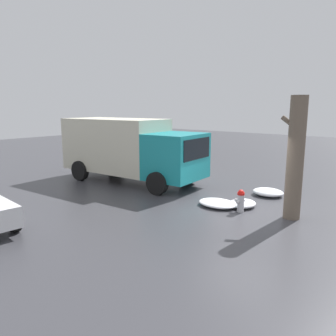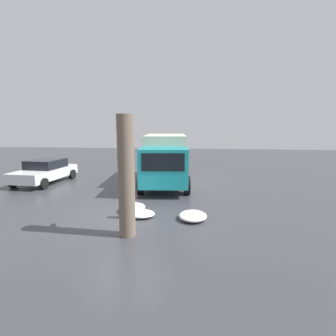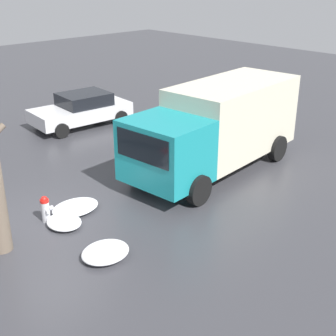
{
  "view_description": "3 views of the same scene",
  "coord_description": "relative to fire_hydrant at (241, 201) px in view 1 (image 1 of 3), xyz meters",
  "views": [
    {
      "loc": [
        -4.76,
        9.27,
        3.36
      ],
      "look_at": [
        3.63,
        -0.67,
        0.91
      ],
      "focal_mm": 35.0,
      "sensor_mm": 36.0,
      "label": 1
    },
    {
      "loc": [
        -8.95,
        -2.54,
        3.34
      ],
      "look_at": [
        3.6,
        -1.18,
        1.31
      ],
      "focal_mm": 28.0,
      "sensor_mm": 36.0,
      "label": 2
    },
    {
      "loc": [
        -5.17,
        -10.19,
        6.25
      ],
      "look_at": [
        3.6,
        -0.94,
        0.78
      ],
      "focal_mm": 50.0,
      "sensor_mm": 36.0,
      "label": 3
    }
  ],
  "objects": [
    {
      "name": "delivery_truck",
      "position": [
        6.0,
        -0.76,
        1.16
      ],
      "size": [
        6.9,
        3.05,
        2.81
      ],
      "rotation": [
        0.0,
        0.0,
        1.66
      ],
      "color": "teal",
      "rests_on": "ground_plane"
    },
    {
      "name": "ground_plane",
      "position": [
        -0.0,
        0.0,
        -0.38
      ],
      "size": [
        60.0,
        60.0,
        0.0
      ],
      "primitive_type": "plane",
      "color": "#38383D"
    },
    {
      "name": "snow_pile_by_hydrant",
      "position": [
        0.21,
        -0.54,
        -0.27
      ],
      "size": [
        0.85,
        1.03,
        0.23
      ],
      "color": "white",
      "rests_on": "ground_plane"
    },
    {
      "name": "snow_pile_by_tree",
      "position": [
        0.13,
        -2.46,
        -0.24
      ],
      "size": [
        1.17,
        1.0,
        0.27
      ],
      "color": "white",
      "rests_on": "ground_plane"
    },
    {
      "name": "fire_hydrant",
      "position": [
        0.0,
        0.0,
        0.0
      ],
      "size": [
        0.33,
        0.43,
        0.74
      ],
      "rotation": [
        0.0,
        0.0,
        6.16
      ],
      "color": "#B7B7BC",
      "rests_on": "ground_plane"
    },
    {
      "name": "tree_trunk",
      "position": [
        -1.47,
        -0.48,
        1.47
      ],
      "size": [
        0.75,
        0.5,
        3.68
      ],
      "color": "#6B5B4C",
      "rests_on": "ground_plane"
    },
    {
      "name": "snow_pile_curbside",
      "position": [
        0.88,
        -0.04,
        -0.27
      ],
      "size": [
        1.36,
        1.02,
        0.22
      ],
      "color": "white",
      "rests_on": "ground_plane"
    }
  ]
}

